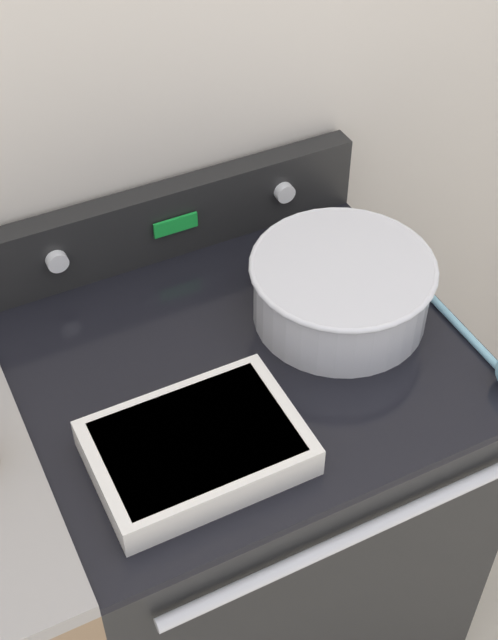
% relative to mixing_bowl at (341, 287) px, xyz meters
% --- Properties ---
extents(kitchen_wall, '(8.00, 0.05, 2.50)m').
position_rel_mixing_bowl_xyz_m(kitchen_wall, '(-0.20, 0.37, 0.26)').
color(kitchen_wall, beige).
rests_on(kitchen_wall, ground_plane).
extents(stove_range, '(0.79, 0.73, 0.92)m').
position_rel_mixing_bowl_xyz_m(stove_range, '(-0.20, -0.01, -0.53)').
color(stove_range, black).
rests_on(stove_range, ground_plane).
extents(control_panel, '(0.79, 0.07, 0.15)m').
position_rel_mixing_bowl_xyz_m(control_panel, '(-0.20, 0.31, 0.00)').
color(control_panel, black).
rests_on(control_panel, stove_range).
extents(mixing_bowl, '(0.34, 0.34, 0.13)m').
position_rel_mixing_bowl_xyz_m(mixing_bowl, '(0.00, 0.00, 0.00)').
color(mixing_bowl, silver).
rests_on(mixing_bowl, stove_range).
extents(casserole_dish, '(0.33, 0.23, 0.06)m').
position_rel_mixing_bowl_xyz_m(casserole_dish, '(-0.37, -0.18, -0.04)').
color(casserole_dish, silver).
rests_on(casserole_dish, stove_range).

